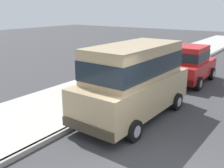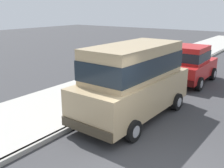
% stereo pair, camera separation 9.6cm
% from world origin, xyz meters
% --- Properties ---
extents(curb, '(0.16, 64.00, 0.14)m').
position_xyz_m(curb, '(-3.20, 0.00, 0.07)').
color(curb, gray).
rests_on(curb, ground).
extents(sidewalk, '(3.60, 64.00, 0.14)m').
position_xyz_m(sidewalk, '(-5.00, 0.00, 0.07)').
color(sidewalk, '#A8A59E').
rests_on(sidewalk, ground).
extents(car_tan_van, '(2.23, 4.95, 2.52)m').
position_xyz_m(car_tan_van, '(-2.15, 2.50, 1.39)').
color(car_tan_van, tan).
rests_on(car_tan_van, ground).
extents(car_red_hatchback, '(1.99, 3.82, 1.88)m').
position_xyz_m(car_red_hatchback, '(-2.12, 7.85, 0.98)').
color(car_red_hatchback, red).
rests_on(car_red_hatchback, ground).
extents(dog_tan, '(0.39, 0.71, 0.49)m').
position_xyz_m(dog_tan, '(-5.28, 3.77, 0.43)').
color(dog_tan, tan).
rests_on(dog_tan, sidewalk).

